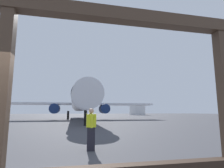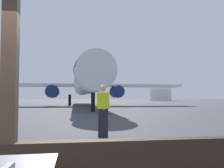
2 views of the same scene
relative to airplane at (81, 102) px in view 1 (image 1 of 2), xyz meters
name	(u,v)px [view 1 (image 1 of 2)]	position (x,y,z in m)	size (l,w,h in m)	color
ground_plane	(68,119)	(-2.56, 6.26, -3.47)	(220.00, 220.00, 0.00)	#424247
airplane	(81,102)	(0.00, 0.00, 0.00)	(31.01, 37.20, 10.22)	silver
ground_crew_worker	(91,128)	(-0.72, -28.96, -2.56)	(0.40, 0.57, 1.74)	black
fuel_storage_tank	(137,110)	(29.72, 48.82, -1.24)	(7.81, 7.81, 4.45)	white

